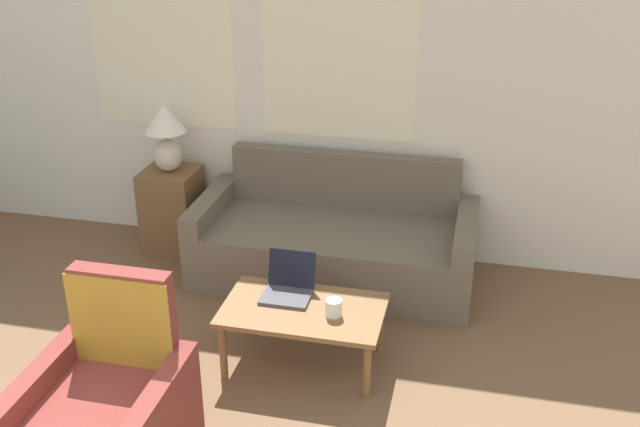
{
  "coord_description": "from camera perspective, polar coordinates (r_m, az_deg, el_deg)",
  "views": [
    {
      "loc": [
        1.62,
        -1.01,
        2.68
      ],
      "look_at": [
        0.68,
        3.07,
        0.75
      ],
      "focal_mm": 42.0,
      "sensor_mm": 36.0,
      "label": 1
    }
  ],
  "objects": [
    {
      "name": "cup_navy",
      "position": [
        4.24,
        1.05,
        -7.2
      ],
      "size": [
        0.09,
        0.09,
        0.1
      ],
      "color": "white",
      "rests_on": "coffee_table"
    },
    {
      "name": "side_table",
      "position": [
        5.81,
        -11.16,
        0.3
      ],
      "size": [
        0.4,
        0.4,
        0.64
      ],
      "color": "brown",
      "rests_on": "ground_plane"
    },
    {
      "name": "couch",
      "position": [
        5.34,
        1.2,
        -2.24
      ],
      "size": [
        1.95,
        0.86,
        0.83
      ],
      "color": "#665B4C",
      "rests_on": "ground_plane"
    },
    {
      "name": "wall_back",
      "position": [
        5.53,
        -4.59,
        10.32
      ],
      "size": [
        6.3,
        0.06,
        2.6
      ],
      "color": "white",
      "rests_on": "ground_plane"
    },
    {
      "name": "laptop",
      "position": [
        4.44,
        -2.43,
        -5.55
      ],
      "size": [
        0.28,
        0.28,
        0.24
      ],
      "color": "#47474C",
      "rests_on": "coffee_table"
    },
    {
      "name": "coffee_table",
      "position": [
        4.36,
        -1.28,
        -7.68
      ],
      "size": [
        0.93,
        0.56,
        0.38
      ],
      "color": "brown",
      "rests_on": "ground_plane"
    },
    {
      "name": "armchair",
      "position": [
        3.83,
        -16.08,
        -15.16
      ],
      "size": [
        0.71,
        0.82,
        0.95
      ],
      "color": "brown",
      "rests_on": "ground_plane"
    },
    {
      "name": "table_lamp",
      "position": [
        5.58,
        -11.69,
        6.18
      ],
      "size": [
        0.31,
        0.31,
        0.52
      ],
      "color": "beige",
      "rests_on": "side_table"
    }
  ]
}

